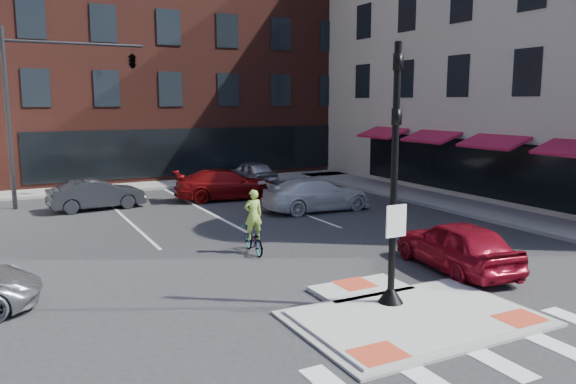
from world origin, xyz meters
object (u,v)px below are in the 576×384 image
bg_car_silver (252,173)px  bg_car_red (227,185)px  bg_car_dark (97,194)px  cyclist (253,232)px  red_sedan (456,245)px  white_pickup (317,195)px

bg_car_silver → bg_car_red: bg_car_red is taller
bg_car_dark → bg_car_silver: bg_car_silver is taller
cyclist → red_sedan: bearing=140.9°
red_sedan → cyclist: bearing=-37.0°
bg_car_silver → red_sedan: bearing=81.7°
red_sedan → bg_car_red: (-1.59, 14.07, 0.01)m
red_sedan → white_pickup: (0.91, 9.53, -0.02)m
bg_car_silver → cyclist: (-5.94, -13.74, -0.00)m
white_pickup → bg_car_silver: white_pickup is taller
red_sedan → white_pickup: red_sedan is taller
white_pickup → bg_car_dark: (-8.62, 4.80, -0.03)m
bg_car_red → bg_car_dark: bearing=95.0°
red_sedan → bg_car_silver: size_ratio=1.05×
bg_car_dark → bg_car_silver: bearing=-73.6°
bg_car_silver → bg_car_red: (-3.09, -4.00, 0.04)m
bg_car_silver → bg_car_red: bearing=48.8°
red_sedan → bg_car_red: bearing=-76.3°
red_sedan → cyclist: cyclist is taller
red_sedan → bg_car_dark: bearing=-54.5°
bg_car_red → white_pickup: bearing=-143.7°
bg_car_dark → bg_car_silver: (9.21, 3.74, 0.01)m
bg_car_red → cyclist: bearing=171.1°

